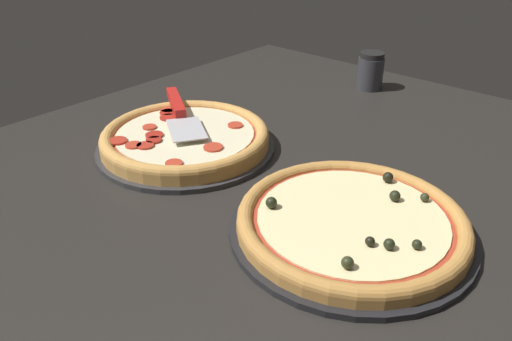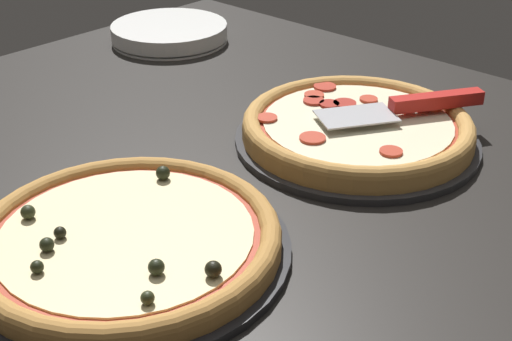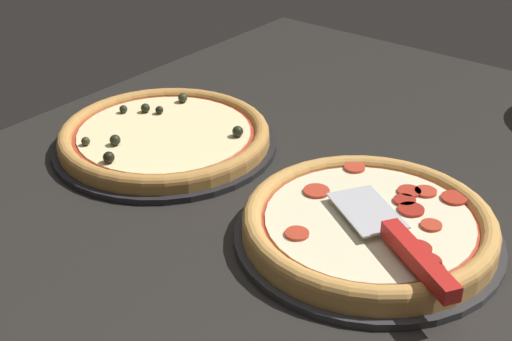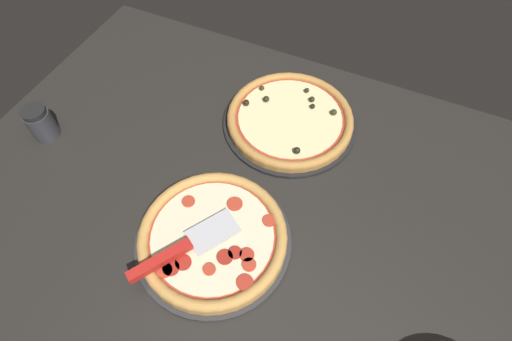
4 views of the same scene
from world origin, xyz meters
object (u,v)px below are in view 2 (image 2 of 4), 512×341
pizza_back (127,237)px  pizza_front (355,125)px  serving_spatula (419,104)px  plate_stack (169,33)px

pizza_back → pizza_front: bearing=-93.0°
serving_spatula → plate_stack: 60.01cm
plate_stack → pizza_front: bearing=167.6°
serving_spatula → pizza_back: bearing=80.9°
pizza_front → pizza_back: (2.11, 40.01, -0.44)cm
pizza_front → plate_stack: size_ratio=1.43×
serving_spatula → plate_stack: (59.77, -3.99, -3.49)cm
serving_spatula → plate_stack: bearing=-3.8°
serving_spatula → plate_stack: serving_spatula is taller
pizza_back → serving_spatula: serving_spatula is taller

